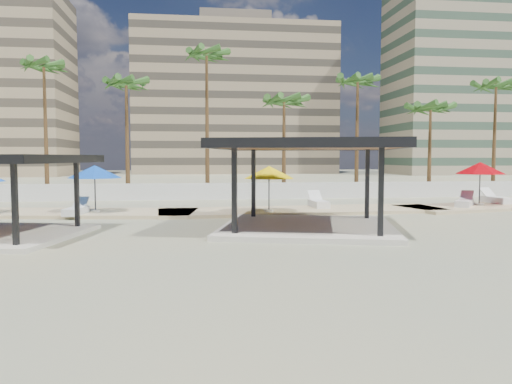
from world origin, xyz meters
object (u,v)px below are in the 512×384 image
lounger_b (318,203)px  lounger_c (496,199)px  umbrella_c (480,168)px  lounger_d (465,203)px  lounger_a (76,210)px  pavilion_central (308,177)px

lounger_b → lounger_c: (11.90, 1.14, 0.00)m
umbrella_c → lounger_b: 10.09m
lounger_c → lounger_d: lounger_c is taller
umbrella_c → lounger_c: 3.21m
umbrella_c → lounger_a: size_ratio=1.34×
pavilion_central → lounger_c: pavilion_central is taller
pavilion_central → lounger_b: bearing=87.2°
lounger_c → lounger_b: bearing=90.1°
lounger_a → lounger_c: size_ratio=0.91×
pavilion_central → lounger_a: bearing=167.0°
umbrella_c → lounger_a: 23.24m
pavilion_central → umbrella_c: pavilion_central is taller
lounger_a → lounger_b: bearing=-74.1°
lounger_b → lounger_d: bearing=-95.5°
pavilion_central → lounger_b: 8.37m
umbrella_c → lounger_a: (-23.08, -1.86, -2.04)m
lounger_a → lounger_b: lounger_b is taller
lounger_a → umbrella_c: bearing=-78.9°
lounger_c → lounger_d: size_ratio=1.08×
umbrella_c → lounger_d: 2.37m
umbrella_c → lounger_d: (-1.16, -0.39, -2.03)m
lounger_c → lounger_a: bearing=92.2°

